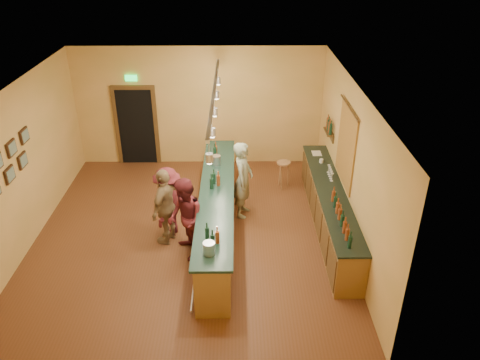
{
  "coord_description": "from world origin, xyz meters",
  "views": [
    {
      "loc": [
        0.99,
        -8.29,
        5.77
      ],
      "look_at": [
        1.06,
        0.2,
        1.19
      ],
      "focal_mm": 35.0,
      "sensor_mm": 36.0,
      "label": 1
    }
  ],
  "objects_px": {
    "back_counter": "(329,209)",
    "bar_stool": "(284,167)",
    "tasting_bar": "(217,209)",
    "customer_b": "(166,206)",
    "customer_c": "(168,203)",
    "bartender": "(243,180)",
    "customer_a": "(185,219)"
  },
  "relations": [
    {
      "from": "tasting_bar",
      "to": "bartender",
      "type": "relative_size",
      "value": 2.88
    },
    {
      "from": "tasting_bar",
      "to": "bartender",
      "type": "height_order",
      "value": "bartender"
    },
    {
      "from": "customer_c",
      "to": "bar_stool",
      "type": "relative_size",
      "value": 2.23
    },
    {
      "from": "customer_c",
      "to": "bar_stool",
      "type": "distance_m",
      "value": 3.3
    },
    {
      "from": "customer_b",
      "to": "customer_c",
      "type": "distance_m",
      "value": 0.22
    },
    {
      "from": "back_counter",
      "to": "customer_a",
      "type": "height_order",
      "value": "customer_a"
    },
    {
      "from": "back_counter",
      "to": "tasting_bar",
      "type": "height_order",
      "value": "tasting_bar"
    },
    {
      "from": "back_counter",
      "to": "bar_stool",
      "type": "height_order",
      "value": "back_counter"
    },
    {
      "from": "customer_c",
      "to": "bar_stool",
      "type": "height_order",
      "value": "customer_c"
    },
    {
      "from": "bartender",
      "to": "customer_a",
      "type": "xyz_separation_m",
      "value": [
        -1.13,
        -1.51,
        -0.05
      ]
    },
    {
      "from": "customer_c",
      "to": "back_counter",
      "type": "bearing_deg",
      "value": 103.86
    },
    {
      "from": "back_counter",
      "to": "tasting_bar",
      "type": "bearing_deg",
      "value": -175.66
    },
    {
      "from": "customer_a",
      "to": "bar_stool",
      "type": "xyz_separation_m",
      "value": [
        2.15,
        2.77,
        -0.28
      ]
    },
    {
      "from": "tasting_bar",
      "to": "bartender",
      "type": "distance_m",
      "value": 0.99
    },
    {
      "from": "customer_a",
      "to": "customer_b",
      "type": "distance_m",
      "value": 0.67
    },
    {
      "from": "tasting_bar",
      "to": "bar_stool",
      "type": "xyz_separation_m",
      "value": [
        1.57,
        2.02,
        -0.05
      ]
    },
    {
      "from": "tasting_bar",
      "to": "customer_b",
      "type": "bearing_deg",
      "value": -167.0
    },
    {
      "from": "bartender",
      "to": "customer_a",
      "type": "relative_size",
      "value": 1.05
    },
    {
      "from": "customer_a",
      "to": "customer_c",
      "type": "relative_size",
      "value": 1.07
    },
    {
      "from": "back_counter",
      "to": "tasting_bar",
      "type": "xyz_separation_m",
      "value": [
        -2.39,
        -0.18,
        0.12
      ]
    },
    {
      "from": "bartender",
      "to": "customer_c",
      "type": "height_order",
      "value": "bartender"
    },
    {
      "from": "back_counter",
      "to": "bar_stool",
      "type": "relative_size",
      "value": 6.49
    },
    {
      "from": "back_counter",
      "to": "customer_b",
      "type": "height_order",
      "value": "customer_b"
    },
    {
      "from": "customer_b",
      "to": "tasting_bar",
      "type": "bearing_deg",
      "value": 125.24
    },
    {
      "from": "tasting_bar",
      "to": "customer_b",
      "type": "xyz_separation_m",
      "value": [
        -1.02,
        -0.24,
        0.22
      ]
    },
    {
      "from": "back_counter",
      "to": "customer_c",
      "type": "height_order",
      "value": "customer_c"
    },
    {
      "from": "back_counter",
      "to": "customer_c",
      "type": "bearing_deg",
      "value": -176.52
    },
    {
      "from": "bar_stool",
      "to": "customer_c",
      "type": "bearing_deg",
      "value": -141.49
    },
    {
      "from": "bar_stool",
      "to": "customer_a",
      "type": "bearing_deg",
      "value": -127.92
    },
    {
      "from": "back_counter",
      "to": "bar_stool",
      "type": "distance_m",
      "value": 2.02
    },
    {
      "from": "customer_a",
      "to": "customer_b",
      "type": "height_order",
      "value": "customer_a"
    },
    {
      "from": "bartender",
      "to": "bar_stool",
      "type": "height_order",
      "value": "bartender"
    }
  ]
}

